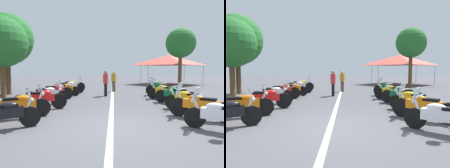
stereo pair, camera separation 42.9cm
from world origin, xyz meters
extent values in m
plane|color=#4C4C51|center=(0.00, 0.00, 0.00)|extent=(80.00, 80.00, 0.00)
cube|color=beige|center=(5.36, 0.00, 0.00)|extent=(22.43, 0.16, 0.01)
cylinder|color=black|center=(0.19, 2.41, 0.30)|extent=(0.42, 0.59, 0.60)
ellipsoid|color=black|center=(-0.09, 2.89, 0.68)|extent=(0.49, 0.58, 0.22)
cylinder|color=silver|center=(0.16, 2.46, 0.60)|extent=(0.21, 0.29, 0.58)
cylinder|color=silver|center=(0.14, 2.49, 0.96)|extent=(0.56, 0.34, 0.04)
sphere|color=silver|center=(0.22, 2.36, 0.80)|extent=(0.14, 0.14, 0.14)
cube|color=silver|center=(0.18, 2.42, 1.03)|extent=(0.37, 0.29, 0.32)
cylinder|color=black|center=(1.48, 2.53, 0.33)|extent=(0.44, 0.64, 0.65)
cube|color=orange|center=(1.11, 3.21, 0.51)|extent=(0.81, 1.16, 0.30)
ellipsoid|color=orange|center=(1.19, 3.05, 0.71)|extent=(0.48, 0.58, 0.22)
cube|color=black|center=(1.00, 3.40, 0.69)|extent=(0.46, 0.55, 0.12)
cylinder|color=silver|center=(1.45, 2.58, 0.63)|extent=(0.20, 0.29, 0.58)
cylinder|color=silver|center=(1.43, 2.62, 0.99)|extent=(0.56, 0.33, 0.04)
sphere|color=silver|center=(1.50, 2.49, 0.83)|extent=(0.14, 0.14, 0.14)
cylinder|color=silver|center=(1.04, 3.70, 0.23)|extent=(0.33, 0.52, 0.08)
cube|color=silver|center=(1.47, 2.55, 1.06)|extent=(0.37, 0.28, 0.32)
cylinder|color=black|center=(2.92, 2.28, 0.33)|extent=(0.36, 0.67, 0.67)
cylinder|color=black|center=(2.39, 3.72, 0.33)|extent=(0.36, 0.67, 0.67)
cube|color=red|center=(2.65, 3.00, 0.51)|extent=(0.66, 1.19, 0.30)
ellipsoid|color=red|center=(2.72, 2.83, 0.71)|extent=(0.42, 0.58, 0.22)
cube|color=black|center=(2.58, 3.20, 0.69)|extent=(0.41, 0.54, 0.12)
cylinder|color=silver|center=(2.90, 2.33, 0.63)|extent=(0.16, 0.30, 0.58)
cylinder|color=silver|center=(2.88, 2.37, 0.99)|extent=(0.60, 0.25, 0.04)
sphere|color=silver|center=(2.93, 2.23, 0.83)|extent=(0.14, 0.14, 0.14)
cylinder|color=silver|center=(2.67, 3.49, 0.23)|extent=(0.26, 0.54, 0.08)
cube|color=silver|center=(2.91, 2.30, 1.06)|extent=(0.38, 0.24, 0.32)
cylinder|color=black|center=(4.18, 2.52, 0.33)|extent=(0.37, 0.66, 0.66)
cylinder|color=black|center=(3.67, 3.82, 0.33)|extent=(0.37, 0.66, 0.66)
cube|color=white|center=(3.92, 3.17, 0.51)|extent=(0.64, 1.09, 0.30)
ellipsoid|color=white|center=(3.99, 3.00, 0.71)|extent=(0.43, 0.58, 0.22)
cube|color=black|center=(3.84, 3.37, 0.69)|extent=(0.42, 0.54, 0.12)
cylinder|color=silver|center=(4.15, 2.57, 0.63)|extent=(0.17, 0.30, 0.58)
cylinder|color=silver|center=(4.14, 2.61, 0.99)|extent=(0.59, 0.26, 0.04)
sphere|color=silver|center=(4.19, 2.47, 0.83)|extent=(0.14, 0.14, 0.14)
cylinder|color=silver|center=(3.94, 3.62, 0.23)|extent=(0.27, 0.54, 0.08)
cube|color=silver|center=(4.17, 2.53, 1.06)|extent=(0.38, 0.24, 0.32)
cylinder|color=black|center=(5.71, 2.57, 0.34)|extent=(0.36, 0.68, 0.67)
cylinder|color=black|center=(5.23, 3.87, 0.34)|extent=(0.36, 0.68, 0.67)
cube|color=red|center=(5.47, 3.22, 0.52)|extent=(0.63, 1.09, 0.30)
ellipsoid|color=red|center=(5.53, 3.05, 0.72)|extent=(0.42, 0.58, 0.22)
cube|color=black|center=(5.39, 3.43, 0.70)|extent=(0.41, 0.54, 0.12)
cylinder|color=silver|center=(5.69, 2.62, 0.64)|extent=(0.17, 0.30, 0.58)
cylinder|color=silver|center=(5.67, 2.66, 1.00)|extent=(0.60, 0.25, 0.04)
sphere|color=silver|center=(5.73, 2.52, 0.84)|extent=(0.14, 0.14, 0.14)
cylinder|color=silver|center=(5.50, 3.67, 0.24)|extent=(0.26, 0.54, 0.08)
cylinder|color=black|center=(6.98, 2.35, 0.30)|extent=(0.38, 0.61, 0.61)
cylinder|color=black|center=(6.40, 3.60, 0.30)|extent=(0.38, 0.61, 0.61)
cube|color=orange|center=(6.69, 2.98, 0.48)|extent=(0.69, 1.07, 0.30)
ellipsoid|color=orange|center=(6.77, 2.81, 0.68)|extent=(0.45, 0.58, 0.22)
cube|color=black|center=(6.60, 3.18, 0.66)|extent=(0.44, 0.54, 0.12)
cylinder|color=silver|center=(6.96, 2.41, 0.60)|extent=(0.19, 0.29, 0.58)
cylinder|color=silver|center=(6.94, 2.44, 0.96)|extent=(0.58, 0.30, 0.04)
sphere|color=silver|center=(7.00, 2.31, 0.80)|extent=(0.14, 0.14, 0.14)
cylinder|color=silver|center=(6.68, 3.43, 0.21)|extent=(0.30, 0.53, 0.08)
cylinder|color=black|center=(8.49, 2.34, 0.33)|extent=(0.39, 0.67, 0.67)
cylinder|color=black|center=(7.87, 3.76, 0.33)|extent=(0.39, 0.67, 0.67)
cube|color=white|center=(8.18, 3.05, 0.51)|extent=(0.72, 1.19, 0.30)
ellipsoid|color=white|center=(8.25, 2.88, 0.71)|extent=(0.45, 0.58, 0.22)
cube|color=black|center=(8.09, 3.25, 0.69)|extent=(0.43, 0.54, 0.12)
cylinder|color=silver|center=(8.46, 2.39, 0.63)|extent=(0.18, 0.29, 0.58)
cylinder|color=silver|center=(8.45, 2.43, 0.99)|extent=(0.58, 0.28, 0.04)
sphere|color=silver|center=(8.51, 2.29, 0.83)|extent=(0.14, 0.14, 0.14)
cylinder|color=silver|center=(8.16, 3.54, 0.23)|extent=(0.29, 0.54, 0.08)
cylinder|color=black|center=(9.67, 2.45, 0.34)|extent=(0.35, 0.69, 0.68)
cylinder|color=black|center=(9.22, 3.79, 0.34)|extent=(0.35, 0.69, 0.68)
cube|color=#EAB214|center=(9.45, 3.12, 0.52)|extent=(0.61, 1.11, 0.30)
ellipsoid|color=#EAB214|center=(9.51, 2.95, 0.72)|extent=(0.41, 0.58, 0.22)
cube|color=black|center=(9.38, 3.33, 0.70)|extent=(0.40, 0.54, 0.12)
cylinder|color=silver|center=(9.66, 2.51, 0.64)|extent=(0.16, 0.30, 0.58)
cylinder|color=silver|center=(9.64, 2.55, 1.00)|extent=(0.60, 0.24, 0.04)
sphere|color=silver|center=(9.69, 2.40, 0.84)|extent=(0.14, 0.14, 0.14)
cylinder|color=silver|center=(9.48, 3.58, 0.24)|extent=(0.25, 0.55, 0.08)
cube|color=silver|center=(9.67, 2.47, 1.07)|extent=(0.38, 0.23, 0.32)
cylinder|color=black|center=(0.12, -2.46, 0.30)|extent=(0.46, 0.57, 0.60)
cube|color=white|center=(-0.31, -3.06, 0.48)|extent=(0.87, 1.06, 0.30)
ellipsoid|color=white|center=(-0.20, -2.91, 0.68)|extent=(0.51, 0.57, 0.22)
cylinder|color=silver|center=(0.08, -2.51, 0.60)|extent=(0.23, 0.28, 0.58)
cylinder|color=silver|center=(0.06, -2.54, 0.96)|extent=(0.53, 0.39, 0.04)
sphere|color=silver|center=(0.14, -2.42, 0.80)|extent=(0.14, 0.14, 0.14)
cube|color=silver|center=(0.10, -2.48, 1.03)|extent=(0.36, 0.31, 0.32)
cylinder|color=black|center=(1.56, -2.46, 0.34)|extent=(0.52, 0.62, 0.68)
cylinder|color=black|center=(0.62, -3.67, 0.34)|extent=(0.52, 0.62, 0.68)
cube|color=orange|center=(1.09, -3.06, 0.52)|extent=(0.94, 1.10, 0.30)
ellipsoid|color=orange|center=(1.20, -2.92, 0.72)|extent=(0.52, 0.57, 0.22)
cube|color=black|center=(0.96, -3.24, 0.70)|extent=(0.50, 0.54, 0.12)
cylinder|color=silver|center=(1.53, -2.50, 0.64)|extent=(0.23, 0.27, 0.58)
cylinder|color=silver|center=(1.50, -2.53, 1.00)|extent=(0.51, 0.41, 0.04)
sphere|color=silver|center=(1.59, -2.42, 0.84)|extent=(0.14, 0.14, 0.14)
cylinder|color=silver|center=(0.67, -3.32, 0.24)|extent=(0.40, 0.48, 0.08)
cube|color=silver|center=(1.55, -2.47, 1.07)|extent=(0.36, 0.32, 0.32)
cylinder|color=black|center=(2.88, -2.59, 0.31)|extent=(0.49, 0.58, 0.62)
cylinder|color=black|center=(2.05, -3.68, 0.31)|extent=(0.49, 0.58, 0.62)
cube|color=#EAB214|center=(2.47, -3.13, 0.49)|extent=(0.85, 1.00, 0.30)
ellipsoid|color=#EAB214|center=(2.58, -2.99, 0.69)|extent=(0.52, 0.57, 0.22)
cube|color=black|center=(2.33, -3.31, 0.67)|extent=(0.50, 0.54, 0.12)
cylinder|color=silver|center=(2.85, -2.64, 0.61)|extent=(0.23, 0.27, 0.58)
cylinder|color=silver|center=(2.82, -2.67, 0.97)|extent=(0.52, 0.41, 0.04)
sphere|color=silver|center=(2.91, -2.55, 0.81)|extent=(0.14, 0.14, 0.14)
cylinder|color=silver|center=(2.07, -3.35, 0.22)|extent=(0.40, 0.49, 0.08)
cylinder|color=black|center=(4.50, -2.51, 0.33)|extent=(0.51, 0.61, 0.66)
cylinder|color=black|center=(3.58, -3.70, 0.33)|extent=(0.51, 0.61, 0.66)
cube|color=#0C592D|center=(4.04, -3.11, 0.51)|extent=(0.92, 1.07, 0.30)
ellipsoid|color=#0C592D|center=(4.15, -2.97, 0.71)|extent=(0.52, 0.57, 0.22)
cube|color=black|center=(3.91, -3.28, 0.69)|extent=(0.50, 0.54, 0.12)
cylinder|color=silver|center=(4.46, -2.56, 0.63)|extent=(0.23, 0.27, 0.58)
cylinder|color=silver|center=(4.44, -2.59, 0.99)|extent=(0.52, 0.41, 0.04)
sphere|color=silver|center=(4.53, -2.48, 0.83)|extent=(0.14, 0.14, 0.14)
cylinder|color=silver|center=(3.63, -3.36, 0.23)|extent=(0.40, 0.48, 0.08)
cylinder|color=black|center=(5.79, -2.34, 0.31)|extent=(0.45, 0.61, 0.62)
cylinder|color=black|center=(5.02, -3.60, 0.31)|extent=(0.45, 0.61, 0.62)
cube|color=#EAB214|center=(5.41, -2.97, 0.49)|extent=(0.82, 1.10, 0.30)
ellipsoid|color=#EAB214|center=(5.50, -2.82, 0.69)|extent=(0.49, 0.58, 0.22)
cube|color=black|center=(5.29, -3.16, 0.67)|extent=(0.47, 0.55, 0.12)
cylinder|color=silver|center=(5.76, -2.40, 0.61)|extent=(0.21, 0.28, 0.58)
cylinder|color=silver|center=(5.74, -2.43, 0.97)|extent=(0.55, 0.36, 0.04)
sphere|color=silver|center=(5.82, -2.30, 0.81)|extent=(0.14, 0.14, 0.14)
cylinder|color=silver|center=(5.02, -3.25, 0.22)|extent=(0.36, 0.51, 0.08)
cube|color=silver|center=(5.78, -2.36, 1.04)|extent=(0.37, 0.29, 0.32)
cylinder|color=black|center=(7.22, -2.47, 0.34)|extent=(0.53, 0.62, 0.68)
cylinder|color=black|center=(6.34, -3.59, 0.34)|extent=(0.53, 0.62, 0.68)
cube|color=#0C592D|center=(6.78, -3.03, 0.52)|extent=(0.89, 1.02, 0.30)
ellipsoid|color=#0C592D|center=(6.90, -2.89, 0.72)|extent=(0.53, 0.57, 0.22)
cube|color=black|center=(6.65, -3.20, 0.70)|extent=(0.50, 0.54, 0.12)
cylinder|color=silver|center=(7.19, -2.52, 0.64)|extent=(0.23, 0.27, 0.58)
cylinder|color=silver|center=(7.16, -2.55, 1.00)|extent=(0.51, 0.42, 0.04)
sphere|color=silver|center=(7.25, -2.44, 0.84)|extent=(0.14, 0.14, 0.14)
cylinder|color=silver|center=(6.38, -3.25, 0.24)|extent=(0.40, 0.48, 0.08)
cube|color=silver|center=(7.21, -2.49, 1.07)|extent=(0.36, 0.32, 0.32)
cube|color=orange|center=(2.57, 4.42, 0.01)|extent=(0.36, 0.36, 0.03)
cone|color=orange|center=(2.57, 4.42, 0.32)|extent=(0.26, 0.26, 0.60)
cylinder|color=white|center=(2.57, 4.42, 0.34)|extent=(0.19, 0.19, 0.07)
cylinder|color=brown|center=(9.47, -0.14, 0.39)|extent=(0.14, 0.14, 0.77)
cylinder|color=brown|center=(9.32, -0.04, 0.39)|extent=(0.14, 0.14, 0.77)
cylinder|color=orange|center=(9.39, -0.09, 1.06)|extent=(0.32, 0.32, 0.58)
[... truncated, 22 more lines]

